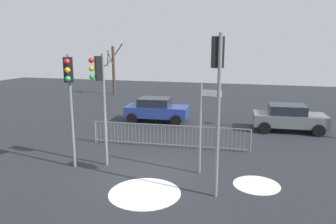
% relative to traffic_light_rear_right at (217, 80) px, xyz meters
% --- Properties ---
extents(ground_plane, '(60.00, 60.00, 0.00)m').
position_rel_traffic_light_rear_right_xyz_m(ground_plane, '(-2.62, 0.97, -3.64)').
color(ground_plane, '#26282D').
extents(traffic_light_rear_right, '(0.42, 0.51, 4.98)m').
position_rel_traffic_light_rear_right_xyz_m(traffic_light_rear_right, '(0.00, 0.00, 0.00)').
color(traffic_light_rear_right, slate).
rests_on(traffic_light_rear_right, ground).
extents(traffic_light_foreground_right, '(0.48, 0.45, 4.34)m').
position_rel_traffic_light_rear_right_xyz_m(traffic_light_foreground_right, '(-4.53, 1.35, -0.45)').
color(traffic_light_foreground_right, slate).
rests_on(traffic_light_foreground_right, ground).
extents(traffic_light_rear_left, '(0.40, 0.53, 4.32)m').
position_rel_traffic_light_rear_right_xyz_m(traffic_light_rear_left, '(-5.46, 0.79, -0.47)').
color(traffic_light_rear_left, slate).
rests_on(traffic_light_rear_left, ground).
extents(direction_sign_post, '(0.78, 0.20, 3.36)m').
position_rel_traffic_light_rear_right_xyz_m(direction_sign_post, '(-0.69, 1.58, -1.77)').
color(direction_sign_post, slate).
rests_on(direction_sign_post, ground).
extents(pedestrian_guard_railing, '(7.36, 0.50, 1.07)m').
position_rel_traffic_light_rear_right_xyz_m(pedestrian_guard_railing, '(-2.63, 4.24, -3.08)').
color(pedestrian_guard_railing, slate).
rests_on(pedestrian_guard_railing, ground).
extents(car_blue_near, '(3.91, 2.16, 1.47)m').
position_rel_traffic_light_rear_right_xyz_m(car_blue_near, '(-4.76, 9.06, -2.87)').
color(car_blue_near, navy).
rests_on(car_blue_near, ground).
extents(car_grey_mid, '(3.91, 2.14, 1.47)m').
position_rel_traffic_light_rear_right_xyz_m(car_grey_mid, '(2.93, 8.78, -2.87)').
color(car_grey_mid, slate).
rests_on(car_grey_mid, ground).
extents(bare_tree_left, '(1.82, 1.64, 4.89)m').
position_rel_traffic_light_rear_right_xyz_m(bare_tree_left, '(-12.17, 18.78, -1.14)').
color(bare_tree_left, '#473828').
rests_on(bare_tree_left, ground).
extents(snow_patch_kerb, '(1.57, 1.57, 0.01)m').
position_rel_traffic_light_rear_right_xyz_m(snow_patch_kerb, '(1.31, 1.06, -3.63)').
color(snow_patch_kerb, white).
rests_on(snow_patch_kerb, ground).
extents(snow_patch_island, '(2.31, 2.31, 0.01)m').
position_rel_traffic_light_rear_right_xyz_m(snow_patch_island, '(-2.13, -0.51, -3.63)').
color(snow_patch_island, white).
rests_on(snow_patch_island, ground).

